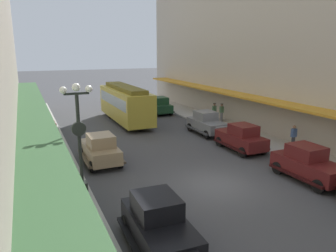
{
  "coord_description": "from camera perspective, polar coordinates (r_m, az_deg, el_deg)",
  "views": [
    {
      "loc": [
        -8.5,
        -13.01,
        6.75
      ],
      "look_at": [
        0.0,
        6.0,
        1.8
      ],
      "focal_mm": 34.57,
      "sensor_mm": 36.0,
      "label": 1
    }
  ],
  "objects": [
    {
      "name": "ground_plane",
      "position": [
        16.94,
        8.45,
        -10.26
      ],
      "size": [
        200.0,
        200.0,
        0.0
      ],
      "primitive_type": "plane",
      "color": "#424244"
    },
    {
      "name": "sidewalk_left",
      "position": [
        14.65,
        -18.05,
        -14.43
      ],
      "size": [
        3.0,
        60.0,
        0.15
      ],
      "primitive_type": "cube",
      "color": "#B7B5AD",
      "rests_on": "ground"
    },
    {
      "name": "sidewalk_right",
      "position": [
        21.67,
        25.54,
        -5.92
      ],
      "size": [
        3.0,
        60.0,
        0.15
      ],
      "primitive_type": "cube",
      "color": "#B7B5AD",
      "rests_on": "ground"
    },
    {
      "name": "parked_car_1",
      "position": [
        11.6,
        -1.66,
        -16.67
      ],
      "size": [
        2.26,
        4.3,
        1.84
      ],
      "color": "black",
      "rests_on": "ground"
    },
    {
      "name": "parked_car_2",
      "position": [
        26.5,
        6.83,
        0.62
      ],
      "size": [
        2.15,
        4.26,
        1.84
      ],
      "color": "slate",
      "rests_on": "ground"
    },
    {
      "name": "parked_car_3",
      "position": [
        18.57,
        23.52,
        -6.0
      ],
      "size": [
        2.18,
        4.28,
        1.84
      ],
      "color": "#591919",
      "rests_on": "ground"
    },
    {
      "name": "parked_car_4",
      "position": [
        19.92,
        -11.83,
        -3.87
      ],
      "size": [
        2.18,
        4.27,
        1.84
      ],
      "color": "#997F5B",
      "rests_on": "ground"
    },
    {
      "name": "parked_car_5",
      "position": [
        34.58,
        -1.59,
        3.7
      ],
      "size": [
        2.22,
        4.29,
        1.84
      ],
      "color": "#193D23",
      "rests_on": "ground"
    },
    {
      "name": "parked_car_6",
      "position": [
        22.54,
        12.76,
        -1.89
      ],
      "size": [
        2.14,
        4.26,
        1.84
      ],
      "color": "#591919",
      "rests_on": "ground"
    },
    {
      "name": "streetcar",
      "position": [
        30.62,
        -7.55,
        4.14
      ],
      "size": [
        2.53,
        9.6,
        3.46
      ],
      "color": "gold",
      "rests_on": "ground"
    },
    {
      "name": "lamp_post_with_clock",
      "position": [
        15.21,
        -15.4,
        -1.44
      ],
      "size": [
        1.42,
        0.44,
        5.16
      ],
      "color": "black",
      "rests_on": "sidewalk_left"
    },
    {
      "name": "fire_hydrant",
      "position": [
        24.93,
        13.41,
        -1.37
      ],
      "size": [
        0.24,
        0.24,
        0.82
      ],
      "color": "#B21E19",
      "rests_on": "sidewalk_right"
    },
    {
      "name": "pedestrian_0",
      "position": [
        23.4,
        21.25,
        -1.81
      ],
      "size": [
        0.36,
        0.24,
        1.64
      ],
      "color": "#2D2D33",
      "rests_on": "sidewalk_right"
    },
    {
      "name": "pedestrian_1",
      "position": [
        24.77,
        -19.4,
        -0.85
      ],
      "size": [
        0.36,
        0.24,
        1.64
      ],
      "color": "#2D2D33",
      "rests_on": "sidewalk_left"
    },
    {
      "name": "pedestrian_2",
      "position": [
        19.64,
        -23.07,
        -4.71
      ],
      "size": [
        0.36,
        0.28,
        1.67
      ],
      "color": "slate",
      "rests_on": "sidewalk_left"
    },
    {
      "name": "pedestrian_4",
      "position": [
        30.66,
        9.42,
        2.4
      ],
      "size": [
        0.36,
        0.28,
        1.67
      ],
      "color": "slate",
      "rests_on": "sidewalk_right"
    },
    {
      "name": "pedestrian_5",
      "position": [
        30.89,
        8.15,
        2.53
      ],
      "size": [
        0.36,
        0.28,
        1.67
      ],
      "color": "slate",
      "rests_on": "sidewalk_right"
    }
  ]
}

